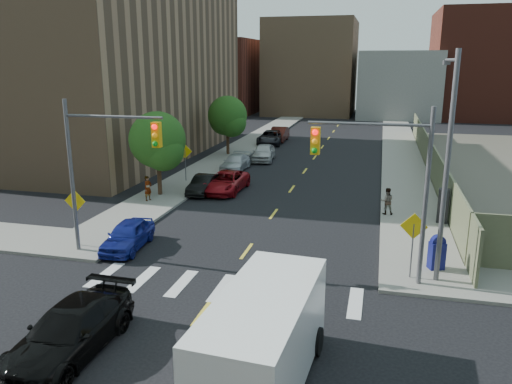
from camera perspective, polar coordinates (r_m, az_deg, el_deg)
The scene contains 30 objects.
ground at distance 16.54m, azimuth -8.63°, elevation -16.61°, with size 160.00×160.00×0.00m, color black.
sidewalk_nw at distance 56.73m, azimuth 0.17°, elevation 6.14°, with size 3.50×73.00×0.15m, color gray.
sidewalk_ne at distance 55.15m, azimuth 16.08°, elevation 5.32°, with size 3.50×73.00×0.15m, color gray.
fence_north at distance 41.79m, azimuth 19.22°, elevation 3.84°, with size 0.12×44.00×2.50m, color #6B6D4C.
building_nw at distance 51.11m, azimuth -19.30°, elevation 13.32°, with size 22.00×30.00×16.00m, color #8C6B4C.
bg_bldg_west at distance 87.50m, azimuth -4.53°, elevation 13.02°, with size 14.00×18.00×12.00m, color #592319.
bg_bldg_midwest at distance 85.77m, azimuth 6.39°, elevation 13.95°, with size 14.00×16.00×15.00m, color #8C6B4C.
bg_bldg_center at distance 83.07m, azimuth 15.96°, elevation 11.74°, with size 12.00×16.00×10.00m, color gray.
bg_bldg_east at distance 86.51m, azimuth 25.60°, elevation 12.98°, with size 18.00×18.00×16.00m, color #592319.
signal_nw at distance 22.63m, azimuth -17.34°, elevation 3.81°, with size 4.59×0.30×7.00m.
signal_ne at distance 19.39m, azimuth 14.61°, elevation 2.26°, with size 4.59×0.30×7.00m.
streetlight_ne at distance 20.29m, azimuth 21.00°, elevation 4.29°, with size 0.25×3.70×9.00m.
warn_sign_nw at distance 24.57m, azimuth -19.92°, elevation -1.66°, with size 1.06×0.06×2.83m.
warn_sign_ne at distance 20.59m, azimuth 17.53°, elevation -4.56°, with size 1.06×0.06×2.83m.
warn_sign_midwest at distance 36.21m, azimuth -8.11°, elevation 4.15°, with size 1.06×0.06×2.83m.
tree_west_near at distance 32.47m, azimuth -11.15°, elevation 5.46°, with size 3.66×3.64×5.52m.
tree_west_far at distance 46.37m, azimuth -3.26°, elevation 8.43°, with size 3.66×3.64×5.52m.
parked_car_blue at distance 24.21m, azimuth -14.44°, elevation -4.80°, with size 1.55×3.86×1.31m, color navy.
parked_car_black at distance 33.33m, azimuth -6.01°, elevation 0.86°, with size 1.29×3.70×1.22m, color black.
parked_car_red at distance 33.64m, azimuth -3.47°, elevation 1.16°, with size 2.25×4.88×1.36m, color maroon.
parked_car_silver at distance 40.33m, azimuth -2.36°, elevation 3.37°, with size 1.73×4.27×1.24m, color #B6BABE.
parked_car_white at distance 44.16m, azimuth 0.87°, elevation 4.55°, with size 1.76×4.36×1.49m, color silver.
parked_car_maroon at distance 55.21m, azimuth 2.63°, elevation 6.61°, with size 1.61×4.62×1.52m, color #41130D.
parked_car_grey at distance 53.07m, azimuth 1.72°, elevation 6.25°, with size 2.41×5.24×1.46m, color black.
black_sedan at distance 16.46m, azimuth -20.45°, elevation -14.64°, with size 2.07×5.08×1.47m, color black.
cargo_van at distance 14.00m, azimuth 1.07°, elevation -15.97°, with size 2.77×6.01×2.69m.
mailbox at distance 22.15m, azimuth 19.98°, elevation -6.51°, with size 0.73×0.64×1.47m.
payphone at distance 28.46m, azimuth 20.60°, elevation -1.48°, with size 0.55×0.45×1.85m, color black.
pedestrian_west at distance 31.60m, azimuth -12.25°, elevation 0.42°, with size 0.57×0.37×1.55m, color gray.
pedestrian_east at distance 29.06m, azimuth 14.74°, elevation -1.01°, with size 0.74×0.58×1.52m, color gray.
Camera 1 is at (5.69, -12.96, 8.56)m, focal length 35.00 mm.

